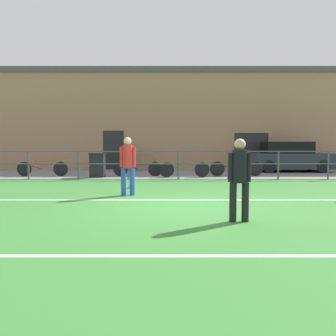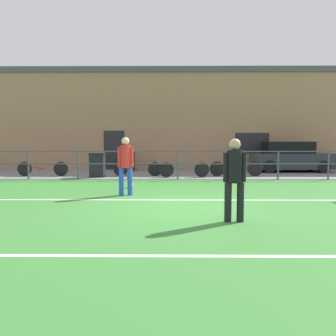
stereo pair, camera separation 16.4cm
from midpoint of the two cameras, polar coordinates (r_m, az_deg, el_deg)
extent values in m
cube|color=#387A33|center=(8.56, 2.79, -6.18)|extent=(60.00, 44.00, 0.04)
cube|color=white|center=(9.46, 2.58, -5.05)|extent=(36.00, 0.11, 0.00)
cube|color=white|center=(4.96, 4.49, -13.65)|extent=(36.00, 0.11, 0.00)
cube|color=slate|center=(16.99, 1.69, -0.91)|extent=(48.00, 5.00, 0.02)
cylinder|color=#474C51|center=(15.52, -20.86, 0.42)|extent=(0.07, 0.07, 1.15)
cylinder|color=#474C51|center=(14.90, -13.68, 0.44)|extent=(0.07, 0.07, 1.15)
cylinder|color=#474C51|center=(14.54, -6.02, 0.44)|extent=(0.07, 0.07, 1.15)
cylinder|color=#474C51|center=(14.45, 1.88, 0.44)|extent=(0.07, 0.07, 1.15)
cylinder|color=#474C51|center=(14.63, 9.74, 0.43)|extent=(0.07, 0.07, 1.15)
cylinder|color=#474C51|center=(15.08, 17.26, 0.41)|extent=(0.07, 0.07, 1.15)
cylinder|color=#474C51|center=(15.77, 24.24, 0.39)|extent=(0.07, 0.07, 1.15)
cube|color=#474C51|center=(14.42, 1.89, 2.63)|extent=(36.00, 0.04, 0.04)
cube|color=#474C51|center=(14.45, 1.88, 0.67)|extent=(36.00, 0.04, 0.04)
cube|color=#A37A5B|center=(20.65, 1.50, 7.17)|extent=(28.00, 2.40, 5.19)
cube|color=#232328|center=(19.64, -8.24, 2.78)|extent=(1.10, 0.04, 2.10)
cube|color=#232328|center=(19.89, 13.33, 3.82)|extent=(1.80, 0.04, 1.10)
cube|color=#4C4C51|center=(20.97, 1.52, 14.69)|extent=(28.00, 2.56, 0.30)
cylinder|color=black|center=(6.98, 10.10, -5.33)|extent=(0.14, 0.14, 0.75)
cylinder|color=black|center=(7.02, 11.99, -5.30)|extent=(0.14, 0.14, 0.75)
cylinder|color=black|center=(6.92, 11.12, 0.26)|extent=(0.28, 0.28, 0.62)
sphere|color=tan|center=(6.90, 11.17, 3.68)|extent=(0.21, 0.21, 0.21)
cylinder|color=black|center=(6.89, 9.75, 0.12)|extent=(0.10, 0.10, 0.55)
cylinder|color=black|center=(6.95, 12.48, 0.11)|extent=(0.10, 0.10, 0.55)
cylinder|color=blue|center=(10.31, -6.90, -2.14)|extent=(0.14, 0.14, 0.78)
cylinder|color=blue|center=(10.29, -5.55, -2.14)|extent=(0.14, 0.14, 0.78)
cylinder|color=red|center=(10.25, -6.26, 1.82)|extent=(0.29, 0.29, 0.64)
sphere|color=beige|center=(10.24, -6.28, 4.23)|extent=(0.22, 0.22, 0.22)
cylinder|color=red|center=(10.26, -7.23, 1.72)|extent=(0.10, 0.10, 0.58)
cylinder|color=red|center=(10.23, -5.28, 1.72)|extent=(0.10, 0.10, 0.58)
sphere|color=white|center=(11.92, -5.63, -2.65)|extent=(0.21, 0.21, 0.21)
cube|color=#282D38|center=(19.11, 19.06, 1.09)|extent=(3.80, 1.75, 0.75)
cube|color=black|center=(19.03, 18.56, 3.09)|extent=(2.28, 1.47, 0.58)
cylinder|color=black|center=(17.94, 15.97, 0.19)|extent=(0.60, 0.18, 0.60)
cylinder|color=black|center=(18.80, 23.59, 0.18)|extent=(0.60, 0.18, 0.60)
cylinder|color=black|center=(19.56, 14.67, 0.54)|extent=(0.60, 0.18, 0.60)
cylinder|color=black|center=(20.35, 21.75, 0.51)|extent=(0.60, 0.18, 0.60)
cylinder|color=black|center=(15.81, -7.20, -0.17)|extent=(0.62, 0.04, 0.62)
cylinder|color=black|center=(15.67, -1.77, -0.17)|extent=(0.62, 0.04, 0.62)
cube|color=black|center=(15.71, -4.50, 0.56)|extent=(1.17, 0.04, 0.04)
cube|color=black|center=(15.75, -5.86, 0.19)|extent=(0.73, 0.03, 0.22)
cylinder|color=black|center=(15.73, -5.45, 0.92)|extent=(0.03, 0.03, 0.20)
cylinder|color=black|center=(15.65, -1.77, 0.81)|extent=(0.03, 0.03, 0.28)
cylinder|color=black|center=(15.24, 0.06, -0.28)|extent=(0.63, 0.04, 0.63)
cylinder|color=black|center=(15.30, 5.66, -0.28)|extent=(0.63, 0.04, 0.63)
cube|color=#1E6633|center=(15.24, 2.87, 0.48)|extent=(1.16, 0.04, 0.04)
cube|color=#1E6633|center=(15.23, 1.46, 0.10)|extent=(0.73, 0.03, 0.23)
cylinder|color=#1E6633|center=(15.22, 1.89, 0.86)|extent=(0.03, 0.03, 0.20)
cylinder|color=#1E6633|center=(15.28, 5.66, 0.74)|extent=(0.03, 0.03, 0.28)
cylinder|color=black|center=(16.89, -21.40, -0.13)|extent=(0.63, 0.04, 0.63)
cylinder|color=black|center=(16.36, -16.25, -0.14)|extent=(0.63, 0.04, 0.63)
cube|color=maroon|center=(16.59, -18.89, 0.57)|extent=(1.24, 0.04, 0.04)
cube|color=maroon|center=(16.74, -20.16, 0.22)|extent=(0.77, 0.03, 0.23)
cylinder|color=maroon|center=(16.68, -19.79, 0.91)|extent=(0.03, 0.03, 0.20)
cylinder|color=maroon|center=(16.34, -16.27, 0.82)|extent=(0.03, 0.03, 0.28)
cylinder|color=black|center=(15.79, 8.04, -0.13)|extent=(0.64, 0.04, 0.64)
cylinder|color=black|center=(16.09, 13.83, -0.14)|extent=(0.64, 0.04, 0.64)
cube|color=black|center=(15.91, 10.97, 0.61)|extent=(1.28, 0.04, 0.04)
cube|color=black|center=(15.84, 9.51, 0.24)|extent=(0.80, 0.03, 0.23)
cylinder|color=black|center=(15.85, 9.96, 0.98)|extent=(0.03, 0.03, 0.20)
cylinder|color=black|center=(16.07, 13.85, 0.85)|extent=(0.03, 0.03, 0.28)
cube|color=black|center=(15.60, -10.77, 0.33)|extent=(0.60, 0.50, 0.94)
cube|color=black|center=(15.58, -10.80, 2.20)|extent=(0.63, 0.54, 0.08)
cube|color=black|center=(18.57, -6.06, 0.94)|extent=(0.64, 0.53, 0.91)
cube|color=black|center=(18.55, -6.07, 2.47)|extent=(0.67, 0.57, 0.08)
camera|label=1|loc=(0.08, -89.57, 0.03)|focal=38.69mm
camera|label=2|loc=(0.08, 90.43, -0.03)|focal=38.69mm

